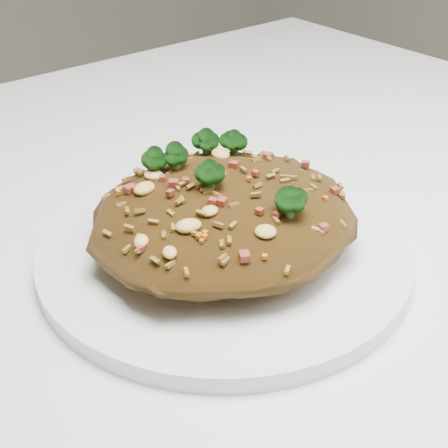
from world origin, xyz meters
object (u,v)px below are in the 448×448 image
(plate, at_px, (224,248))
(fried_rice, at_px, (224,206))
(dining_table, at_px, (118,327))
(fork, at_px, (237,189))

(plate, relative_size, fried_rice, 1.39)
(dining_table, xyz_separation_m, fried_rice, (0.06, -0.07, 0.13))
(dining_table, bearing_deg, fried_rice, -51.06)
(dining_table, relative_size, fried_rice, 5.95)
(fried_rice, height_order, fork, fried_rice)
(fork, bearing_deg, fried_rice, -89.52)
(plate, distance_m, fork, 0.08)
(dining_table, relative_size, plate, 4.29)
(plate, xyz_separation_m, fried_rice, (0.00, 0.00, 0.04))
(dining_table, distance_m, fork, 0.16)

